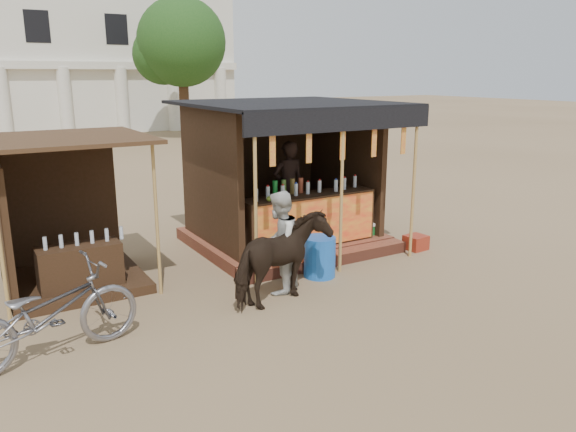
% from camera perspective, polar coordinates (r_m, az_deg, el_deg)
% --- Properties ---
extents(ground, '(120.00, 120.00, 0.00)m').
position_cam_1_polar(ground, '(7.98, 5.99, -10.14)').
color(ground, '#846B4C').
rests_on(ground, ground).
extents(main_stall, '(3.60, 3.61, 2.78)m').
position_cam_1_polar(main_stall, '(10.87, -0.18, 2.29)').
color(main_stall, brown).
rests_on(main_stall, ground).
extents(secondary_stall, '(2.40, 2.40, 2.38)m').
position_cam_1_polar(secondary_stall, '(9.43, -22.20, -1.80)').
color(secondary_stall, '#351E13').
rests_on(secondary_stall, ground).
extents(cow, '(1.70, 1.13, 1.32)m').
position_cam_1_polar(cow, '(8.17, -0.60, -4.49)').
color(cow, black).
rests_on(cow, ground).
extents(motorbike, '(2.29, 1.15, 1.15)m').
position_cam_1_polar(motorbike, '(7.20, -23.20, -9.10)').
color(motorbike, gray).
rests_on(motorbike, ground).
extents(bystander, '(0.98, 0.94, 1.59)m').
position_cam_1_polar(bystander, '(8.54, -0.87, -2.72)').
color(bystander, beige).
rests_on(bystander, ground).
extents(blue_barrel, '(0.65, 0.65, 0.68)m').
position_cam_1_polar(blue_barrel, '(9.33, 3.23, -4.17)').
color(blue_barrel, blue).
rests_on(blue_barrel, ground).
extents(red_crate, '(0.42, 0.39, 0.28)m').
position_cam_1_polar(red_crate, '(11.06, 12.85, -2.63)').
color(red_crate, maroon).
rests_on(red_crate, ground).
extents(cooler, '(0.65, 0.46, 0.46)m').
position_cam_1_polar(cooler, '(11.10, 7.14, -1.80)').
color(cooler, '#176827').
rests_on(cooler, ground).
extents(tree, '(4.50, 4.40, 7.00)m').
position_cam_1_polar(tree, '(29.76, -11.20, 16.63)').
color(tree, '#382314').
rests_on(tree, ground).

